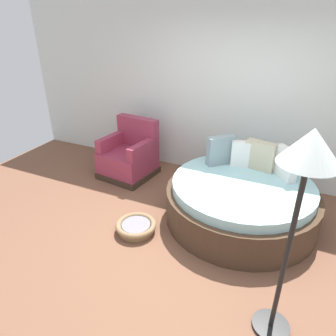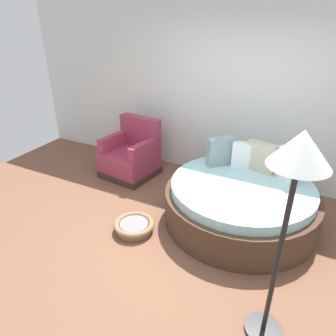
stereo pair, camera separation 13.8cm
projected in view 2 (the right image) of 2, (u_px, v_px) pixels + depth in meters
The scene contains 6 objects.
ground_plane at pixel (185, 249), 3.55m from camera, with size 8.00×8.00×0.02m, color brown.
back_wall at pixel (244, 92), 4.55m from camera, with size 8.00×0.12×2.83m, color silver.
round_daybed at pixel (240, 201), 3.92m from camera, with size 1.94×1.94×0.96m.
red_armchair at pixel (132, 156), 5.10m from camera, with size 0.88×0.88×0.94m.
pet_basket at pixel (134, 226), 3.80m from camera, with size 0.51×0.51×0.13m.
floor_lamp at pixel (296, 173), 1.93m from camera, with size 0.40×0.40×1.82m.
Camera 2 is at (1.08, -2.54, 2.42)m, focal length 32.39 mm.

